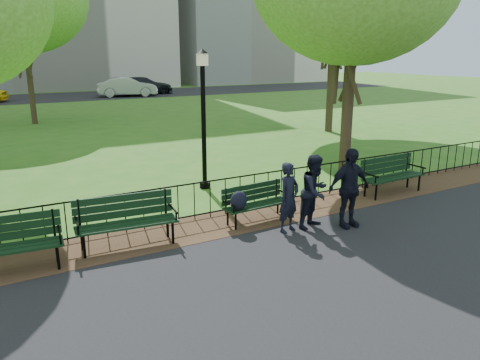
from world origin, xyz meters
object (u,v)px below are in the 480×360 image
park_bench_right_a (390,171)px  person_right (349,188)px  park_bench_left_b (4,239)px  sedan_dark (144,85)px  park_bench_left_a (126,215)px  sedan_silver (127,87)px  person_mid (315,191)px  person_left (289,197)px  lamppost (203,115)px  park_bench_main (248,200)px

park_bench_right_a → person_right: size_ratio=1.10×
park_bench_left_b → sedan_dark: sedan_dark is taller
park_bench_left_a → sedan_silver: size_ratio=0.41×
park_bench_left_a → park_bench_left_b: park_bench_left_a is taller
park_bench_left_a → park_bench_left_b: (-2.17, -0.10, -0.02)m
sedan_silver → park_bench_right_a: bearing=-170.6°
park_bench_left_b → person_right: person_right is taller
person_mid → person_left: bearing=155.0°
park_bench_left_a → park_bench_left_b: bearing=-171.8°
park_bench_left_b → sedan_silver: (11.53, 31.32, 0.21)m
sedan_silver → person_mid: bearing=-176.4°
park_bench_left_a → lamppost: 4.52m
park_bench_left_a → park_bench_right_a: bearing=5.4°
park_bench_main → person_right: bearing=-37.7°
park_bench_right_a → person_mid: (-3.39, -1.00, 0.20)m
person_right → sedan_dark: (6.82, 34.31, -0.12)m
person_mid → person_right: 0.74m
person_left → person_mid: person_mid is taller
lamppost → person_mid: (0.77, -3.96, -1.26)m
park_bench_left_b → person_left: person_left is taller
lamppost → sedan_dark: (8.24, 30.00, -1.31)m
park_bench_right_a → lamppost: (-4.16, 2.96, 1.46)m
person_left → person_mid: (0.65, -0.06, 0.06)m
lamppost → person_mid: 4.23m
park_bench_left_b → sedan_silver: size_ratio=0.39×
park_bench_left_b → park_bench_main: bearing=4.9°
park_bench_left_a → person_right: person_right is taller
park_bench_main → park_bench_left_a: park_bench_left_a is taller
park_bench_left_b → person_right: size_ratio=1.10×
park_bench_left_a → sedan_dark: bearing=76.6°
lamppost → park_bench_left_a: bearing=-136.8°
park_bench_left_b → park_bench_right_a: size_ratio=1.00×
person_mid → sedan_dark: bearing=58.1°
park_bench_main → person_right: size_ratio=0.94×
park_bench_main → person_mid: 1.49m
sedan_dark → park_bench_left_b: bearing=164.6°
park_bench_left_a → lamppost: lamppost is taller
person_left → person_right: person_right is taller
park_bench_left_a → sedan_silver: bearing=79.0°
park_bench_left_b → person_right: (6.71, -1.29, 0.28)m
park_bench_right_a → sedan_dark: size_ratio=0.37×
park_bench_main → person_left: size_ratio=1.10×
park_bench_main → sedan_silver: size_ratio=0.33×
park_bench_left_a → park_bench_right_a: park_bench_left_a is taller
sedan_dark → sedan_silver: bearing=137.2°
lamppost → person_left: lamppost is taller
sedan_silver → sedan_dark: sedan_silver is taller
person_right → person_left: bearing=166.6°
person_mid → sedan_dark: 34.77m
park_bench_right_a → sedan_dark: bearing=81.7°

